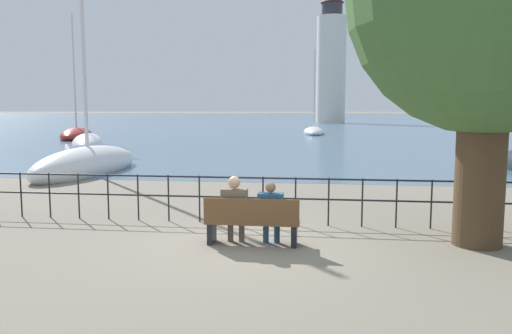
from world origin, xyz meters
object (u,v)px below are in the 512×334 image
at_px(park_bench, 252,222).
at_px(sailboat_4, 88,164).
at_px(sailboat_2, 77,135).
at_px(seated_person_left, 235,206).
at_px(sailboat_1, 88,143).
at_px(seated_person_right, 271,210).
at_px(sailboat_0, 314,132).
at_px(harbor_lighthouse, 331,63).

bearing_deg(park_bench, sailboat_4, 129.30).
distance_m(sailboat_2, sailboat_4, 24.70).
bearing_deg(sailboat_2, seated_person_left, -75.89).
xyz_separation_m(park_bench, sailboat_1, (-14.13, 22.38, -0.14)).
xyz_separation_m(seated_person_right, sailboat_2, (-19.91, 31.42, -0.34)).
bearing_deg(sailboat_0, sailboat_1, -128.81).
height_order(seated_person_right, sailboat_0, sailboat_0).
bearing_deg(sailboat_4, harbor_lighthouse, 84.03).
xyz_separation_m(sailboat_0, harbor_lighthouse, (2.39, 42.01, 10.59)).
distance_m(seated_person_left, seated_person_right, 0.68).
height_order(park_bench, seated_person_left, seated_person_left).
bearing_deg(seated_person_left, park_bench, -12.09).
xyz_separation_m(seated_person_left, sailboat_2, (-19.23, 31.42, -0.40)).
bearing_deg(seated_person_left, seated_person_right, 0.36).
height_order(park_bench, seated_person_right, seated_person_right).
xyz_separation_m(seated_person_right, sailboat_1, (-14.47, 22.30, -0.36)).
xyz_separation_m(sailboat_0, sailboat_2, (-20.09, -10.59, 0.05)).
relative_size(seated_person_right, sailboat_2, 0.11).
relative_size(sailboat_1, sailboat_4, 0.69).
bearing_deg(sailboat_1, sailboat_4, -86.67).
xyz_separation_m(park_bench, harbor_lighthouse, (2.91, 84.10, 10.42)).
distance_m(park_bench, sailboat_4, 12.53).
bearing_deg(harbor_lighthouse, park_bench, -91.99).
xyz_separation_m(sailboat_1, harbor_lighthouse, (17.05, 61.72, 10.56)).
bearing_deg(seated_person_right, sailboat_2, 122.36).
height_order(park_bench, sailboat_0, sailboat_0).
xyz_separation_m(seated_person_right, sailboat_0, (0.18, 42.01, -0.39)).
relative_size(sailboat_2, harbor_lighthouse, 0.47).
distance_m(seated_person_right, sailboat_1, 26.59).
bearing_deg(park_bench, seated_person_right, 12.77).
distance_m(sailboat_2, harbor_lighthouse, 58.17).
xyz_separation_m(park_bench, sailboat_2, (-19.57, 31.49, -0.12)).
distance_m(park_bench, sailboat_0, 42.09).
relative_size(sailboat_2, sailboat_4, 0.93).
bearing_deg(harbor_lighthouse, sailboat_0, -93.26).
distance_m(sailboat_1, sailboat_4, 14.11).
bearing_deg(sailboat_2, harbor_lighthouse, 49.51).
height_order(seated_person_left, sailboat_4, sailboat_4).
distance_m(seated_person_left, sailboat_1, 26.23).
relative_size(sailboat_0, sailboat_1, 1.08).
relative_size(sailboat_0, sailboat_4, 0.75).
bearing_deg(seated_person_right, sailboat_4, 130.71).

